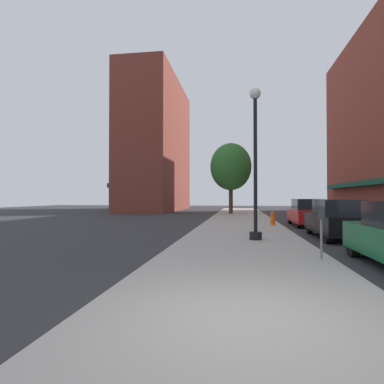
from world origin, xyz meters
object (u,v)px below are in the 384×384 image
(lamppost, at_px, (255,160))
(parking_meter_near, at_px, (321,228))
(fire_hydrant, at_px, (273,218))
(car_red, at_px, (307,213))
(car_black, at_px, (337,220))
(tree_near, at_px, (231,167))

(lamppost, bearing_deg, parking_meter_near, -67.50)
(fire_hydrant, xyz_separation_m, car_red, (2.15, 0.98, 0.29))
(lamppost, height_order, car_red, lamppost)
(lamppost, relative_size, car_black, 1.37)
(car_red, bearing_deg, car_black, -91.17)
(tree_near, xyz_separation_m, car_red, (4.95, -12.30, -4.05))
(parking_meter_near, bearing_deg, car_red, 80.22)
(lamppost, relative_size, tree_near, 0.82)
(fire_hydrant, relative_size, car_red, 0.18)
(fire_hydrant, height_order, car_black, car_black)
(lamppost, relative_size, parking_meter_near, 4.50)
(fire_hydrant, distance_m, car_black, 5.39)
(parking_meter_near, xyz_separation_m, tree_near, (-3.00, 23.62, 3.91))
(parking_meter_near, distance_m, car_black, 5.75)
(lamppost, height_order, parking_meter_near, lamppost)
(lamppost, distance_m, car_red, 8.72)
(parking_meter_near, relative_size, tree_near, 0.18)
(fire_hydrant, relative_size, car_black, 0.18)
(fire_hydrant, xyz_separation_m, tree_near, (-2.79, 13.29, 4.34))
(lamppost, distance_m, fire_hydrant, 7.29)
(fire_hydrant, relative_size, parking_meter_near, 0.60)
(lamppost, relative_size, car_red, 1.37)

